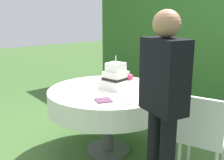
# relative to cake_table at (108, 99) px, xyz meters

# --- Properties ---
(ground_plane) EXTENTS (20.00, 20.00, 0.00)m
(ground_plane) POSITION_rel_cake_table_xyz_m (0.00, 0.00, -0.63)
(ground_plane) COLOR #3D602D
(cake_table) EXTENTS (1.33, 1.33, 0.74)m
(cake_table) POSITION_rel_cake_table_xyz_m (0.00, 0.00, 0.00)
(cake_table) COLOR #4C4C51
(cake_table) RESTS_ON ground_plane
(wedding_cake) EXTENTS (0.33, 0.34, 0.37)m
(wedding_cake) POSITION_rel_cake_table_xyz_m (0.01, 0.10, 0.23)
(wedding_cake) COLOR white
(wedding_cake) RESTS_ON cake_table
(serving_plate_near) EXTENTS (0.11, 0.11, 0.01)m
(serving_plate_near) POSITION_rel_cake_table_xyz_m (-0.43, -0.05, 0.12)
(serving_plate_near) COLOR white
(serving_plate_near) RESTS_ON cake_table
(serving_plate_far) EXTENTS (0.12, 0.12, 0.01)m
(serving_plate_far) POSITION_rel_cake_table_xyz_m (0.49, -0.12, 0.12)
(serving_plate_far) COLOR white
(serving_plate_far) RESTS_ON cake_table
(napkin_stack) EXTENTS (0.19, 0.19, 0.01)m
(napkin_stack) POSITION_rel_cake_table_xyz_m (0.29, -0.28, 0.12)
(napkin_stack) COLOR #603856
(napkin_stack) RESTS_ON cake_table
(garden_chair) EXTENTS (0.51, 0.51, 0.89)m
(garden_chair) POSITION_rel_cake_table_xyz_m (1.05, 0.24, -0.09)
(garden_chair) COLOR white
(garden_chair) RESTS_ON ground_plane
(standing_person) EXTENTS (0.39, 0.26, 1.60)m
(standing_person) POSITION_rel_cake_table_xyz_m (1.03, -0.27, 0.30)
(standing_person) COLOR black
(standing_person) RESTS_ON ground_plane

